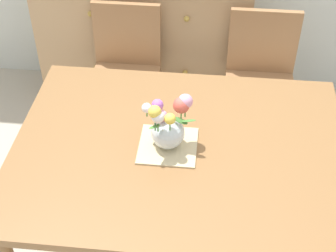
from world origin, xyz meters
The scene contains 7 objects.
ground_plane centered at (0.00, 0.00, 0.00)m, with size 12.00×12.00×0.00m, color #B7AD99.
dining_table centered at (0.00, 0.00, 0.65)m, with size 1.52×1.17×0.73m.
chair_left centered at (-0.42, 0.93, 0.52)m, with size 0.42×0.42×0.90m.
chair_right centered at (0.42, 0.93, 0.52)m, with size 0.42×0.42×0.90m.
dresser centered at (-0.35, 1.33, 0.50)m, with size 1.40×0.47×1.00m.
placemat centered at (-0.05, 0.00, 0.74)m, with size 0.26×0.26×0.01m, color #CCB789.
flower_vase centered at (-0.05, 0.00, 0.86)m, with size 0.25×0.19×0.26m.
Camera 1 is at (0.12, -1.66, 2.30)m, focal length 53.89 mm.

